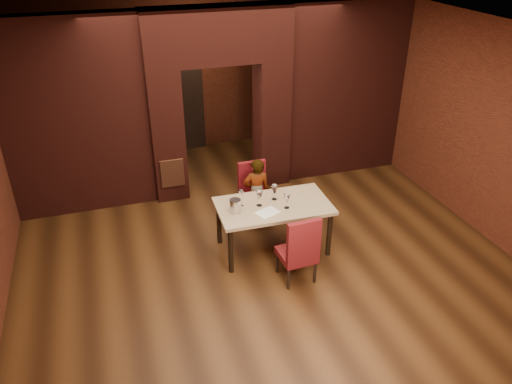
% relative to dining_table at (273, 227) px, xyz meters
% --- Properties ---
extents(floor, '(8.00, 8.00, 0.00)m').
position_rel_dining_table_xyz_m(floor, '(-0.21, 0.18, -0.38)').
color(floor, '#452811').
rests_on(floor, ground).
extents(ceiling, '(7.00, 8.00, 0.04)m').
position_rel_dining_table_xyz_m(ceiling, '(-0.21, 0.18, 2.82)').
color(ceiling, silver).
rests_on(ceiling, ground).
extents(wall_back, '(7.00, 0.04, 3.20)m').
position_rel_dining_table_xyz_m(wall_back, '(-0.21, 4.18, 1.22)').
color(wall_back, maroon).
rests_on(wall_back, ground).
extents(wall_front, '(7.00, 0.04, 3.20)m').
position_rel_dining_table_xyz_m(wall_front, '(-0.21, -3.82, 1.22)').
color(wall_front, maroon).
rests_on(wall_front, ground).
extents(wall_right, '(0.04, 8.00, 3.20)m').
position_rel_dining_table_xyz_m(wall_right, '(3.29, 0.18, 1.22)').
color(wall_right, maroon).
rests_on(wall_right, ground).
extents(pillar_left, '(0.55, 0.55, 2.30)m').
position_rel_dining_table_xyz_m(pillar_left, '(-1.16, 2.18, 0.77)').
color(pillar_left, maroon).
rests_on(pillar_left, ground).
extents(pillar_right, '(0.55, 0.55, 2.30)m').
position_rel_dining_table_xyz_m(pillar_right, '(0.74, 2.18, 0.77)').
color(pillar_right, maroon).
rests_on(pillar_right, ground).
extents(lintel, '(2.45, 0.55, 0.90)m').
position_rel_dining_table_xyz_m(lintel, '(-0.21, 2.18, 2.37)').
color(lintel, maroon).
rests_on(lintel, ground).
extents(wing_wall_left, '(2.28, 0.35, 3.20)m').
position_rel_dining_table_xyz_m(wing_wall_left, '(-2.58, 2.18, 1.22)').
color(wing_wall_left, maroon).
rests_on(wing_wall_left, ground).
extents(wing_wall_right, '(2.28, 0.35, 3.20)m').
position_rel_dining_table_xyz_m(wing_wall_right, '(2.15, 2.18, 1.22)').
color(wing_wall_right, maroon).
rests_on(wing_wall_right, ground).
extents(vent_panel, '(0.40, 0.03, 0.50)m').
position_rel_dining_table_xyz_m(vent_panel, '(-1.16, 1.89, 0.17)').
color(vent_panel, '#A55330').
rests_on(vent_panel, ground).
extents(rear_door, '(0.90, 0.08, 2.10)m').
position_rel_dining_table_xyz_m(rear_door, '(-0.61, 4.12, 0.67)').
color(rear_door, black).
rests_on(rear_door, ground).
extents(rear_door_frame, '(1.02, 0.04, 2.22)m').
position_rel_dining_table_xyz_m(rear_door_frame, '(-0.61, 4.08, 0.67)').
color(rear_door_frame, black).
rests_on(rear_door_frame, ground).
extents(dining_table, '(1.67, 0.97, 0.77)m').
position_rel_dining_table_xyz_m(dining_table, '(0.00, 0.00, 0.00)').
color(dining_table, tan).
rests_on(dining_table, ground).
extents(chair_far, '(0.46, 0.46, 1.01)m').
position_rel_dining_table_xyz_m(chair_far, '(-0.01, 0.81, 0.12)').
color(chair_far, maroon).
rests_on(chair_far, ground).
extents(chair_near, '(0.49, 0.49, 1.03)m').
position_rel_dining_table_xyz_m(chair_near, '(0.07, -0.75, 0.13)').
color(chair_near, maroon).
rests_on(chair_near, ground).
extents(person_seated, '(0.46, 0.33, 1.17)m').
position_rel_dining_table_xyz_m(person_seated, '(-0.03, 0.72, 0.20)').
color(person_seated, silver).
rests_on(person_seated, ground).
extents(wine_glass_a, '(0.09, 0.09, 0.23)m').
position_rel_dining_table_xyz_m(wine_glass_a, '(-0.20, 0.03, 0.50)').
color(wine_glass_a, white).
rests_on(wine_glass_a, dining_table).
extents(wine_glass_b, '(0.09, 0.09, 0.23)m').
position_rel_dining_table_xyz_m(wine_glass_b, '(0.06, 0.14, 0.50)').
color(wine_glass_b, silver).
rests_on(wine_glass_b, dining_table).
extents(wine_glass_c, '(0.09, 0.09, 0.22)m').
position_rel_dining_table_xyz_m(wine_glass_c, '(0.15, -0.15, 0.49)').
color(wine_glass_c, silver).
rests_on(wine_glass_c, dining_table).
extents(tasting_sheet, '(0.37, 0.32, 0.00)m').
position_rel_dining_table_xyz_m(tasting_sheet, '(-0.15, -0.18, 0.39)').
color(tasting_sheet, white).
rests_on(tasting_sheet, dining_table).
extents(wine_bucket, '(0.16, 0.16, 0.20)m').
position_rel_dining_table_xyz_m(wine_bucket, '(-0.58, -0.03, 0.48)').
color(wine_bucket, silver).
rests_on(wine_bucket, dining_table).
extents(water_bottle, '(0.06, 0.06, 0.26)m').
position_rel_dining_table_xyz_m(water_bottle, '(-0.45, 0.12, 0.52)').
color(water_bottle, white).
rests_on(water_bottle, dining_table).
extents(potted_plant, '(0.43, 0.41, 0.39)m').
position_rel_dining_table_xyz_m(potted_plant, '(0.84, 0.97, -0.19)').
color(potted_plant, '#31712B').
rests_on(potted_plant, ground).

